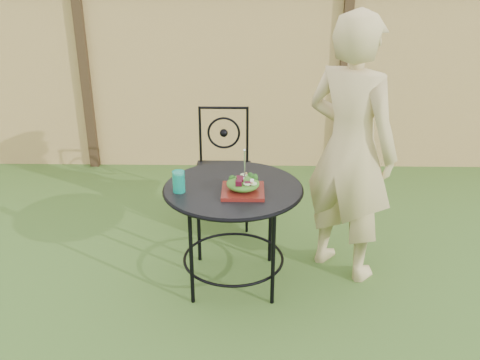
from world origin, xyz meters
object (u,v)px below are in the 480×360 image
Objects in this scene: patio_table at (233,206)px; salad_plate at (243,191)px; patio_chair at (223,163)px; diner at (350,150)px.

patio_table is 0.19m from salad_plate.
salad_plate is (0.18, -1.06, 0.23)m from patio_chair.
diner reaches higher than patio_chair.
patio_table is at bearing 55.03° from diner.
salad_plate is at bearing -80.42° from patio_chair.
patio_table is at bearing 124.59° from salad_plate.
patio_chair reaches higher than patio_table.
salad_plate reaches higher than patio_table.
diner is at bearing 21.52° from salad_plate.
patio_chair is at bearing 99.58° from salad_plate.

